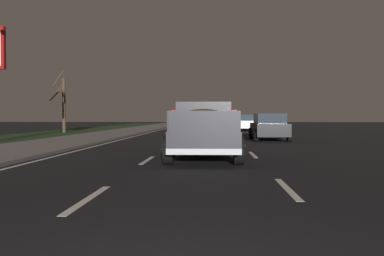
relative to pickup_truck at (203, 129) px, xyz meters
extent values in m
plane|color=black|center=(16.36, 0.00, -0.98)|extent=(144.00, 144.00, 0.00)
cube|color=slate|center=(16.36, 7.45, -0.92)|extent=(108.00, 4.00, 0.12)
cube|color=#1E3819|center=(16.36, 12.45, -0.98)|extent=(108.00, 6.00, 0.01)
cube|color=silver|center=(-5.65, -1.75, -0.98)|extent=(2.40, 0.14, 0.01)
cube|color=silver|center=(1.30, -1.75, -0.98)|extent=(2.40, 0.14, 0.01)
cube|color=silver|center=(6.99, -1.75, -0.98)|extent=(2.40, 0.14, 0.01)
cube|color=silver|center=(13.23, -1.75, -0.98)|extent=(2.40, 0.14, 0.01)
cube|color=silver|center=(18.43, -1.75, -0.98)|extent=(2.40, 0.14, 0.01)
cube|color=silver|center=(24.21, -1.75, -0.98)|extent=(2.40, 0.14, 0.01)
cube|color=silver|center=(29.42, -1.75, -0.98)|extent=(2.40, 0.14, 0.01)
cube|color=silver|center=(34.82, -1.75, -0.98)|extent=(2.40, 0.14, 0.01)
cube|color=silver|center=(40.68, -1.75, -0.98)|extent=(2.40, 0.14, 0.01)
cube|color=silver|center=(45.97, -1.75, -0.98)|extent=(2.40, 0.14, 0.01)
cube|color=silver|center=(51.58, -1.75, -0.98)|extent=(2.40, 0.14, 0.01)
cube|color=silver|center=(57.09, -1.75, -0.98)|extent=(2.40, 0.14, 0.01)
cube|color=silver|center=(64.05, -1.75, -0.98)|extent=(2.40, 0.14, 0.01)
cube|color=silver|center=(-6.82, 1.75, -0.98)|extent=(2.40, 0.14, 0.01)
cube|color=silver|center=(-0.73, 1.75, -0.98)|extent=(2.40, 0.14, 0.01)
cube|color=silver|center=(4.47, 1.75, -0.98)|extent=(2.40, 0.14, 0.01)
cube|color=silver|center=(11.40, 1.75, -0.98)|extent=(2.40, 0.14, 0.01)
cube|color=silver|center=(17.55, 1.75, -0.98)|extent=(2.40, 0.14, 0.01)
cube|color=silver|center=(23.56, 1.75, -0.98)|extent=(2.40, 0.14, 0.01)
cube|color=silver|center=(28.62, 1.75, -0.98)|extent=(2.40, 0.14, 0.01)
cube|color=silver|center=(35.18, 1.75, -0.98)|extent=(2.40, 0.14, 0.01)
cube|color=silver|center=(40.63, 1.75, -0.98)|extent=(2.40, 0.14, 0.01)
cube|color=silver|center=(47.36, 1.75, -0.98)|extent=(2.40, 0.14, 0.01)
cube|color=silver|center=(53.59, 1.75, -0.98)|extent=(2.40, 0.14, 0.01)
cube|color=silver|center=(59.90, 1.75, -0.98)|extent=(2.40, 0.14, 0.01)
cube|color=silver|center=(65.17, 1.75, -0.98)|extent=(2.40, 0.14, 0.01)
cube|color=silver|center=(16.36, 5.15, -0.98)|extent=(108.00, 0.14, 0.01)
cube|color=#232328|center=(-0.06, 0.00, -0.31)|extent=(5.46, 2.16, 0.60)
cube|color=#232328|center=(1.13, 0.03, 0.44)|extent=(2.21, 1.90, 0.90)
cube|color=#1E2833|center=(0.08, 0.00, 0.49)|extent=(0.08, 1.44, 0.50)
cube|color=#232328|center=(-1.17, 0.90, 0.27)|extent=(3.03, 0.17, 0.56)
cube|color=#232328|center=(-1.11, -0.97, 0.27)|extent=(3.03, 0.17, 0.56)
cube|color=#232328|center=(-2.72, -0.08, 0.27)|extent=(0.14, 1.88, 0.56)
cube|color=silver|center=(-2.72, -0.08, -0.53)|extent=(0.18, 2.00, 0.16)
cube|color=red|center=(-2.73, 0.72, 0.47)|extent=(0.06, 0.14, 0.20)
cube|color=red|center=(-2.68, -0.88, 0.47)|extent=(0.06, 0.14, 0.20)
ellipsoid|color=#4C422D|center=(-1.14, -0.03, 0.31)|extent=(2.64, 1.60, 0.64)
sphere|color=silver|center=(-0.65, 0.34, 0.17)|extent=(0.40, 0.40, 0.40)
sphere|color=beige|center=(-1.73, -0.35, 0.15)|extent=(0.34, 0.34, 0.34)
cylinder|color=black|center=(1.69, 1.05, -0.56)|extent=(0.84, 0.28, 0.84)
cylinder|color=black|center=(1.75, -0.95, -0.56)|extent=(0.84, 0.28, 0.84)
cylinder|color=black|center=(-1.87, 0.94, -0.56)|extent=(0.84, 0.28, 0.84)
cylinder|color=black|center=(-1.81, -1.06, -0.56)|extent=(0.84, 0.28, 0.84)
cube|color=black|center=(10.51, -3.53, -0.35)|extent=(4.41, 1.82, 0.70)
cube|color=#1E2833|center=(10.26, -3.53, 0.28)|extent=(2.47, 1.60, 0.56)
cylinder|color=black|center=(12.00, -2.62, -0.64)|extent=(0.68, 0.22, 0.68)
cylinder|color=black|center=(12.01, -4.42, -0.64)|extent=(0.68, 0.22, 0.68)
cylinder|color=black|center=(9.00, -2.64, -0.64)|extent=(0.68, 0.22, 0.68)
cylinder|color=black|center=(9.01, -4.44, -0.64)|extent=(0.68, 0.22, 0.68)
cube|color=red|center=(8.36, -3.54, -0.30)|extent=(0.09, 1.51, 0.10)
cube|color=silver|center=(26.14, -3.46, -0.35)|extent=(4.41, 1.83, 0.70)
cube|color=#1E2833|center=(25.89, -3.46, 0.28)|extent=(2.47, 1.60, 0.56)
cylinder|color=black|center=(27.63, -2.55, -0.64)|extent=(0.68, 0.22, 0.68)
cylinder|color=black|center=(27.65, -4.35, -0.64)|extent=(0.68, 0.22, 0.68)
cylinder|color=black|center=(24.64, -2.57, -0.64)|extent=(0.68, 0.22, 0.68)
cylinder|color=black|center=(24.65, -4.37, -0.64)|extent=(0.68, 0.22, 0.68)
cube|color=red|center=(23.99, -3.48, -0.30)|extent=(0.09, 1.51, 0.10)
cylinder|color=#423323|center=(20.64, 12.37, 1.33)|extent=(0.28, 0.28, 4.61)
cylinder|color=#423323|center=(20.26, 12.26, 2.22)|extent=(0.85, 0.34, 1.29)
cylinder|color=#423323|center=(20.41, 12.75, 3.60)|extent=(0.53, 0.86, 1.44)
cylinder|color=#423323|center=(20.70, 12.73, 2.83)|extent=(0.21, 0.80, 0.95)
cylinder|color=#423323|center=(20.47, 12.91, 2.34)|extent=(0.39, 1.17, 1.34)
camera|label=1|loc=(-13.54, -0.36, 0.40)|focal=38.45mm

